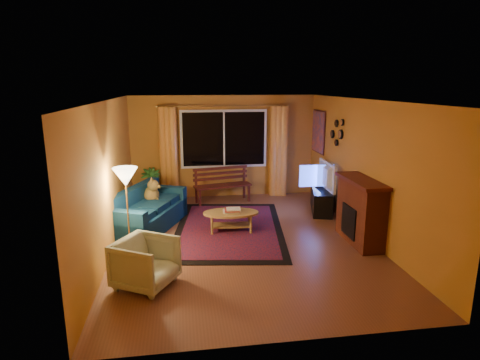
{
  "coord_description": "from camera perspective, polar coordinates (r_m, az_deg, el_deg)",
  "views": [
    {
      "loc": [
        -1.05,
        -6.75,
        2.77
      ],
      "look_at": [
        0.0,
        0.3,
        1.05
      ],
      "focal_mm": 30.0,
      "sensor_mm": 36.0,
      "label": 1
    }
  ],
  "objects": [
    {
      "name": "floor",
      "position": [
        7.38,
        0.35,
        -8.57
      ],
      "size": [
        4.5,
        6.0,
        0.02
      ],
      "primitive_type": "cube",
      "color": "brown",
      "rests_on": "ground"
    },
    {
      "name": "ceiling",
      "position": [
        6.84,
        0.38,
        11.38
      ],
      "size": [
        4.5,
        6.0,
        0.02
      ],
      "primitive_type": "cube",
      "color": "white",
      "rests_on": "ground"
    },
    {
      "name": "wall_back",
      "position": [
        9.94,
        -2.32,
        4.75
      ],
      "size": [
        4.5,
        0.02,
        2.5
      ],
      "primitive_type": "cube",
      "color": "#C07B2D",
      "rests_on": "ground"
    },
    {
      "name": "wall_left",
      "position": [
        7.03,
        -18.17,
        0.38
      ],
      "size": [
        0.02,
        6.0,
        2.5
      ],
      "primitive_type": "cube",
      "color": "#C07B2D",
      "rests_on": "ground"
    },
    {
      "name": "wall_right",
      "position": [
        7.67,
        17.29,
        1.52
      ],
      "size": [
        0.02,
        6.0,
        2.5
      ],
      "primitive_type": "cube",
      "color": "#C07B2D",
      "rests_on": "ground"
    },
    {
      "name": "window",
      "position": [
        9.84,
        -2.29,
        5.84
      ],
      "size": [
        2.0,
        0.02,
        1.3
      ],
      "primitive_type": "cube",
      "color": "black",
      "rests_on": "wall_back"
    },
    {
      "name": "curtain_rod",
      "position": [
        9.72,
        -2.3,
        10.48
      ],
      "size": [
        3.2,
        0.03,
        0.03
      ],
      "primitive_type": "cylinder",
      "rotation": [
        0.0,
        1.57,
        0.0
      ],
      "color": "#BF8C3F",
      "rests_on": "wall_back"
    },
    {
      "name": "curtain_left",
      "position": [
        9.78,
        -10.13,
        3.63
      ],
      "size": [
        0.36,
        0.36,
        2.24
      ],
      "primitive_type": "cylinder",
      "color": "orange",
      "rests_on": "ground"
    },
    {
      "name": "curtain_right",
      "position": [
        10.06,
        5.45,
        4.06
      ],
      "size": [
        0.36,
        0.36,
        2.24
      ],
      "primitive_type": "cylinder",
      "color": "orange",
      "rests_on": "ground"
    },
    {
      "name": "bench",
      "position": [
        9.59,
        -2.46,
        -1.98
      ],
      "size": [
        1.41,
        0.68,
        0.41
      ],
      "primitive_type": "cube",
      "rotation": [
        0.0,
        0.0,
        0.22
      ],
      "color": "#3E130E",
      "rests_on": "ground"
    },
    {
      "name": "potted_plant",
      "position": [
        9.69,
        -12.56,
        -0.83
      ],
      "size": [
        0.51,
        0.51,
        0.83
      ],
      "primitive_type": "imported",
      "rotation": [
        0.0,
        0.0,
        0.11
      ],
      "color": "#235B1E",
      "rests_on": "ground"
    },
    {
      "name": "sofa",
      "position": [
        8.01,
        -12.97,
        -4.03
      ],
      "size": [
        1.54,
        2.13,
        0.79
      ],
      "primitive_type": "cube",
      "rotation": [
        0.0,
        0.0,
        -0.4
      ],
      "color": "#0A2743",
      "rests_on": "ground"
    },
    {
      "name": "dog",
      "position": [
        8.37,
        -12.49,
        -1.68
      ],
      "size": [
        0.4,
        0.48,
        0.45
      ],
      "primitive_type": null,
      "rotation": [
        0.0,
        0.0,
        -0.27
      ],
      "color": "olive",
      "rests_on": "sofa"
    },
    {
      "name": "armchair",
      "position": [
        5.82,
        -13.28,
        -11.1
      ],
      "size": [
        0.96,
        0.98,
        0.76
      ],
      "primitive_type": "imported",
      "rotation": [
        0.0,
        0.0,
        1.04
      ],
      "color": "beige",
      "rests_on": "ground"
    },
    {
      "name": "floor_lamp",
      "position": [
        6.81,
        -15.68,
        -4.37
      ],
      "size": [
        0.24,
        0.24,
        1.46
      ],
      "primitive_type": "cylinder",
      "rotation": [
        0.0,
        0.0,
        -0.0
      ],
      "color": "#BF8C3F",
      "rests_on": "ground"
    },
    {
      "name": "rug",
      "position": [
        7.9,
        -1.55,
        -6.89
      ],
      "size": [
        2.5,
        3.5,
        0.02
      ],
      "primitive_type": "cube",
      "rotation": [
        0.0,
        0.0,
        -0.14
      ],
      "color": "maroon",
      "rests_on": "ground"
    },
    {
      "name": "coffee_table",
      "position": [
        7.73,
        -1.3,
        -5.92
      ],
      "size": [
        1.14,
        1.14,
        0.39
      ],
      "primitive_type": "cylinder",
      "rotation": [
        0.0,
        0.0,
        -0.07
      ],
      "color": "#B28844",
      "rests_on": "ground"
    },
    {
      "name": "tv_console",
      "position": [
        9.1,
        11.48,
        -2.78
      ],
      "size": [
        0.71,
        1.28,
        0.51
      ],
      "primitive_type": "cube",
      "rotation": [
        0.0,
        0.0,
        -0.27
      ],
      "color": "black",
      "rests_on": "ground"
    },
    {
      "name": "television",
      "position": [
        8.96,
        11.65,
        0.63
      ],
      "size": [
        0.18,
        1.05,
        0.6
      ],
      "primitive_type": "imported",
      "rotation": [
        0.0,
        0.0,
        1.53
      ],
      "color": "black",
      "rests_on": "tv_console"
    },
    {
      "name": "fireplace",
      "position": [
        7.41,
        16.76,
        -4.47
      ],
      "size": [
        0.4,
        1.2,
        1.1
      ],
      "primitive_type": "cube",
      "color": "maroon",
      "rests_on": "ground"
    },
    {
      "name": "mirror_cluster",
      "position": [
        8.74,
        13.58,
        6.81
      ],
      "size": [
        0.06,
        0.6,
        0.56
      ],
      "primitive_type": null,
      "color": "black",
      "rests_on": "wall_right"
    },
    {
      "name": "painting",
      "position": [
        9.83,
        11.09,
        6.77
      ],
      "size": [
        0.04,
        0.76,
        0.96
      ],
      "primitive_type": "cube",
      "color": "#E35018",
      "rests_on": "wall_right"
    }
  ]
}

